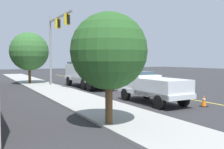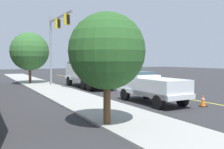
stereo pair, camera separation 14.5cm
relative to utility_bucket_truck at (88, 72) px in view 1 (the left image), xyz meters
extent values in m
plane|color=#2D2D30|center=(-1.33, -3.46, -1.60)|extent=(120.00, 120.00, 0.00)
cube|color=#9E9E99|center=(-1.18, 3.88, -1.54)|extent=(60.06, 4.83, 0.12)
cube|color=yellow|center=(-1.33, -3.46, -1.59)|extent=(49.99, 1.18, 0.01)
cube|color=silver|center=(-0.22, 0.00, -0.70)|extent=(8.25, 2.67, 0.36)
cube|color=silver|center=(2.41, -0.05, 0.07)|extent=(2.67, 2.40, 1.60)
cube|color=#384C56|center=(2.61, -0.06, 0.77)|extent=(1.85, 2.14, 0.64)
cube|color=silver|center=(-1.20, 0.02, 0.02)|extent=(5.30, 2.61, 1.80)
cube|color=white|center=(-1.82, 0.07, 2.23)|extent=(1.95, 0.31, 2.66)
cube|color=white|center=(0.60, 0.11, 3.71)|extent=(3.16, 0.34, 0.74)
cube|color=white|center=(2.15, 0.14, 3.79)|extent=(0.90, 0.90, 0.90)
cube|color=yellow|center=(2.15, 0.14, 4.39)|extent=(0.36, 0.24, 0.60)
cylinder|color=black|center=(2.68, 1.07, -1.08)|extent=(1.05, 0.36, 1.04)
cylinder|color=black|center=(2.63, -1.18, -1.08)|extent=(1.05, 0.36, 1.04)
cylinder|color=black|center=(-1.67, 1.16, -1.08)|extent=(1.05, 0.36, 1.04)
cylinder|color=black|center=(-1.72, -1.09, -1.08)|extent=(1.05, 0.36, 1.04)
cylinder|color=black|center=(-2.98, 1.18, -1.08)|extent=(1.05, 0.36, 1.04)
cylinder|color=black|center=(-3.03, -1.07, -1.08)|extent=(1.05, 0.36, 1.04)
cube|color=silver|center=(-10.83, 0.22, -0.85)|extent=(5.64, 2.21, 0.30)
cube|color=silver|center=(-9.60, 0.19, -0.30)|extent=(2.06, 1.97, 1.10)
cube|color=#384C56|center=(-9.40, 0.19, 0.18)|extent=(1.38, 1.79, 0.56)
cube|color=silver|center=(-11.84, 0.24, -0.45)|extent=(3.40, 2.17, 1.10)
cylinder|color=black|center=(-8.96, 1.12, -1.18)|extent=(0.85, 0.32, 0.84)
cylinder|color=black|center=(-9.00, -0.76, -1.18)|extent=(0.85, 0.32, 0.84)
cylinder|color=black|center=(-12.66, 1.20, -1.18)|extent=(0.85, 0.32, 0.84)
cylinder|color=black|center=(-12.70, -0.69, -1.18)|extent=(0.85, 0.32, 0.84)
cube|color=maroon|center=(5.68, -5.95, -0.81)|extent=(4.84, 2.00, 0.70)
cube|color=#384C56|center=(5.83, -5.96, -0.21)|extent=(3.49, 1.74, 0.60)
cylinder|color=black|center=(4.03, -6.77, -1.26)|extent=(0.68, 0.25, 0.68)
cylinder|color=black|center=(4.06, -5.06, -1.26)|extent=(0.68, 0.25, 0.68)
cylinder|color=black|center=(7.29, -6.84, -1.26)|extent=(0.68, 0.25, 0.68)
cylinder|color=black|center=(7.32, -5.13, -1.26)|extent=(0.68, 0.25, 0.68)
cube|color=black|center=(-13.36, -1.78, -1.58)|extent=(0.40, 0.40, 0.04)
cone|color=orange|center=(-13.36, -1.78, -1.21)|extent=(0.32, 0.32, 0.69)
cylinder|color=white|center=(-13.36, -1.78, -1.14)|extent=(0.20, 0.20, 0.08)
cube|color=black|center=(3.76, -2.16, -1.58)|extent=(0.40, 0.40, 0.04)
cone|color=orange|center=(3.76, -2.16, -1.21)|extent=(0.32, 0.32, 0.70)
cylinder|color=white|center=(3.76, -2.16, -1.14)|extent=(0.20, 0.20, 0.08)
cylinder|color=gray|center=(3.87, 2.77, 2.28)|extent=(0.22, 0.22, 7.76)
cube|color=gray|center=(0.26, 2.85, 5.54)|extent=(7.23, 0.31, 0.16)
cube|color=gold|center=(0.98, 2.83, 4.99)|extent=(0.13, 0.56, 1.00)
cube|color=black|center=(0.98, 2.73, 4.99)|extent=(0.21, 0.32, 0.84)
cube|color=gold|center=(-1.91, 2.89, 4.99)|extent=(0.13, 0.56, 1.00)
cube|color=black|center=(-1.91, 2.79, 4.99)|extent=(0.21, 0.32, 0.84)
cylinder|color=brown|center=(-14.36, 5.55, -0.55)|extent=(0.32, 0.32, 2.10)
sphere|color=#285623|center=(-14.36, 5.55, 1.67)|extent=(3.33, 3.33, 3.33)
cylinder|color=brown|center=(6.88, 4.47, -0.44)|extent=(0.32, 0.32, 2.32)
sphere|color=#33662D|center=(6.88, 4.47, 2.31)|extent=(4.55, 4.55, 4.55)
camera|label=1|loc=(-23.63, 10.78, 1.28)|focal=39.66mm
camera|label=2|loc=(-23.71, 10.66, 1.28)|focal=39.66mm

